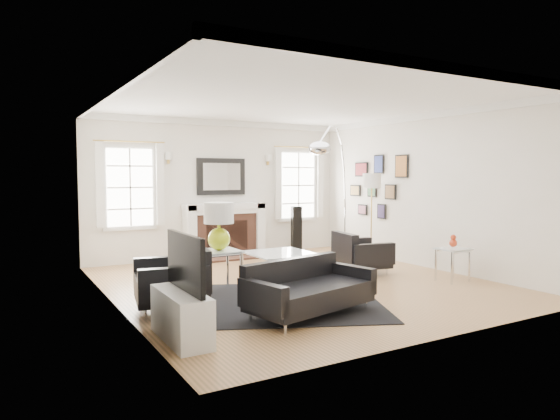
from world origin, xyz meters
TOP-DOWN VIEW (x-y plane):
  - floor at (0.00, 0.00)m, footprint 6.00×6.00m
  - back_wall at (0.00, 3.00)m, footprint 5.50×0.04m
  - front_wall at (0.00, -3.00)m, footprint 5.50×0.04m
  - left_wall at (-2.75, 0.00)m, footprint 0.04×6.00m
  - right_wall at (2.75, 0.00)m, footprint 0.04×6.00m
  - ceiling at (0.00, 0.00)m, footprint 5.50×6.00m
  - crown_molding at (0.00, 0.00)m, footprint 5.50×6.00m
  - fireplace at (0.00, 2.79)m, footprint 1.70×0.69m
  - mantel_mirror at (0.00, 2.95)m, footprint 1.05×0.07m
  - window_left at (-1.85, 2.95)m, footprint 1.24×0.15m
  - window_right at (1.85, 2.95)m, footprint 1.24×0.15m
  - gallery_wall at (2.72, 1.30)m, footprint 0.04×1.73m
  - tv_unit at (-2.44, -1.70)m, footprint 0.35×1.00m
  - area_rug at (-0.88, -0.87)m, footprint 3.39×3.16m
  - sofa at (-0.82, -1.54)m, footprint 1.77×1.10m
  - armchair_left at (-2.14, -0.56)m, footprint 1.00×1.08m
  - armchair_right at (1.32, 0.12)m, footprint 0.91×0.99m
  - coffee_table at (-0.10, 0.37)m, footprint 0.98×0.98m
  - side_table_left at (-1.29, 0.04)m, footprint 0.55×0.55m
  - nesting_table at (2.20, -1.12)m, footprint 0.48×0.40m
  - gourd_lamp at (-1.29, 0.04)m, footprint 0.43×0.43m
  - orange_vase at (2.20, -1.12)m, footprint 0.12×0.12m
  - arc_floor_lamp at (1.42, 1.00)m, footprint 1.89×1.75m
  - stick_floor_lamp at (2.20, 0.85)m, footprint 0.35×0.35m
  - speaker_tower at (1.63, 2.65)m, footprint 0.25×0.25m

SIDE VIEW (x-z plane):
  - floor at x=0.00m, z-range 0.00..0.00m
  - area_rug at x=-0.88m, z-range 0.00..0.01m
  - sofa at x=-0.82m, z-range 0.02..0.56m
  - armchair_right at x=1.32m, z-range 0.03..0.62m
  - tv_unit at x=-2.44m, z-range -0.22..0.87m
  - armchair_left at x=-2.14m, z-range 0.04..0.68m
  - coffee_table at x=-0.10m, z-range 0.19..0.62m
  - nesting_table at x=2.20m, z-range 0.15..0.68m
  - side_table_left at x=-1.29m, z-range 0.19..0.80m
  - speaker_tower at x=1.63m, z-range 0.00..1.00m
  - fireplace at x=0.00m, z-range -0.01..1.10m
  - orange_vase at x=2.20m, z-range 0.54..0.73m
  - gourd_lamp at x=-1.29m, z-range 0.66..1.34m
  - back_wall at x=0.00m, z-range 0.00..2.80m
  - front_wall at x=0.00m, z-range 0.00..2.80m
  - left_wall at x=-2.75m, z-range 0.00..2.80m
  - right_wall at x=2.75m, z-range 0.00..2.80m
  - arc_floor_lamp at x=1.42m, z-range 0.11..2.79m
  - window_left at x=-1.85m, z-range 0.65..2.27m
  - window_right at x=1.85m, z-range 0.65..2.27m
  - stick_floor_lamp at x=2.20m, z-range 0.63..2.34m
  - gallery_wall at x=2.72m, z-range 0.89..2.18m
  - mantel_mirror at x=0.00m, z-range 1.27..2.02m
  - crown_molding at x=0.00m, z-range 2.68..2.80m
  - ceiling at x=0.00m, z-range 2.79..2.81m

